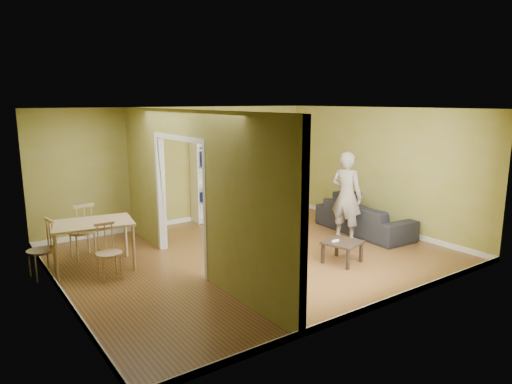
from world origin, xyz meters
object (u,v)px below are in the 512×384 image
chair_left (41,249)px  sofa (364,213)px  chair_near (109,252)px  bookshelf (210,175)px  dining_table (92,227)px  person (347,188)px  coffee_table (342,245)px  chair_far (82,230)px

chair_left → sofa: bearing=69.3°
sofa → chair_near: bearing=88.0°
bookshelf → dining_table: bookshelf is taller
sofa → person: (-0.66, -0.10, 0.62)m
sofa → person: person is taller
chair_near → sofa: bearing=-4.4°
sofa → coffee_table: bearing=125.3°
person → coffee_table: 1.56m
coffee_table → dining_table: bearing=148.6°
person → coffee_table: size_ratio=3.65×
chair_far → coffee_table: bearing=136.2°
dining_table → chair_near: bearing=-84.0°
person → dining_table: size_ratio=1.65×
coffee_table → chair_near: chair_near is taller
sofa → dining_table: size_ratio=1.74×
chair_far → chair_near: bearing=88.1°
dining_table → chair_near: size_ratio=1.44×
dining_table → chair_left: 0.83m
person → sofa: bearing=-96.9°
sofa → bookshelf: bookshelf is taller
person → chair_left: size_ratio=2.26×
coffee_table → chair_far: size_ratio=0.57×
chair_near → bookshelf: bearing=37.8°
person → chair_near: person is taller
chair_left → coffee_table: bearing=53.4°
bookshelf → coffee_table: (0.42, -3.82, -0.72)m
chair_near → chair_far: size_ratio=0.88×
chair_far → chair_left: bearing=32.3°
person → chair_near: 4.60m
bookshelf → chair_far: (-3.14, -0.98, -0.54)m
sofa → coffee_table: 1.98m
coffee_table → chair_far: chair_far is taller
coffee_table → chair_near: 3.83m
chair_left → chair_near: (0.85, -0.67, -0.02)m
dining_table → person: bearing=-15.2°
chair_near → chair_far: 1.27m
bookshelf → chair_near: bookshelf is taller
coffee_table → chair_left: size_ratio=0.62×
person → bookshelf: bookshelf is taller
dining_table → coffee_table: bearing=-31.4°
bookshelf → chair_left: 4.27m
bookshelf → coffee_table: 3.91m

